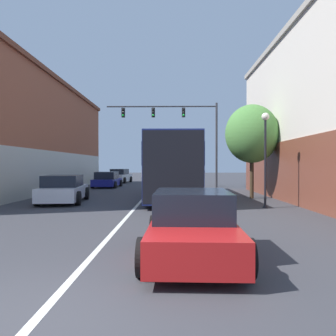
# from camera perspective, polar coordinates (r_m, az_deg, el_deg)

# --- Properties ---
(ground_plane) EXTENTS (160.00, 160.00, 0.00)m
(ground_plane) POSITION_cam_1_polar(r_m,az_deg,el_deg) (4.69, -22.07, -23.31)
(ground_plane) COLOR #38383D
(lane_center_line) EXTENTS (0.14, 40.02, 0.01)m
(lane_center_line) POSITION_cam_1_polar(r_m,az_deg,el_deg) (18.14, -4.47, -5.49)
(lane_center_line) COLOR silver
(lane_center_line) RESTS_ON ground_plane
(building_left_brick) EXTENTS (8.76, 24.34, 8.15)m
(building_left_brick) POSITION_cam_1_polar(r_m,az_deg,el_deg) (26.88, -26.63, 5.35)
(building_left_brick) COLOR #995138
(building_left_brick) RESTS_ON ground_plane
(bus) EXTENTS (2.94, 12.16, 3.39)m
(bus) POSITION_cam_1_polar(r_m,az_deg,el_deg) (19.42, 0.90, 0.53)
(bus) COLOR navy
(bus) RESTS_ON ground_plane
(hatchback_foreground) EXTENTS (2.02, 3.92, 1.35)m
(hatchback_foreground) POSITION_cam_1_polar(r_m,az_deg,el_deg) (6.88, 4.27, -9.97)
(hatchback_foreground) COLOR red
(hatchback_foreground) RESTS_ON ground_plane
(parked_car_left_near) EXTENTS (2.47, 4.62, 1.39)m
(parked_car_left_near) POSITION_cam_1_polar(r_m,az_deg,el_deg) (17.43, -17.71, -3.57)
(parked_car_left_near) COLOR silver
(parked_car_left_near) RESTS_ON ground_plane
(parked_car_left_mid) EXTENTS (2.14, 4.29, 1.33)m
(parked_car_left_mid) POSITION_cam_1_polar(r_m,az_deg,el_deg) (28.57, -10.56, -2.06)
(parked_car_left_mid) COLOR navy
(parked_car_left_mid) RESTS_ON ground_plane
(parked_car_left_far) EXTENTS (2.24, 4.69, 1.49)m
(parked_car_left_far) POSITION_cam_1_polar(r_m,az_deg,el_deg) (35.73, -8.35, -1.42)
(parked_car_left_far) COLOR silver
(parked_car_left_far) RESTS_ON ground_plane
(traffic_signal_gantry) EXTENTS (9.47, 0.36, 7.22)m
(traffic_signal_gantry) POSITION_cam_1_polar(r_m,az_deg,el_deg) (28.18, 2.20, 7.63)
(traffic_signal_gantry) COLOR #333338
(traffic_signal_gantry) RESTS_ON ground_plane
(street_lamp) EXTENTS (0.34, 0.34, 4.21)m
(street_lamp) POSITION_cam_1_polar(r_m,az_deg,el_deg) (15.06, 16.59, 2.97)
(street_lamp) COLOR black
(street_lamp) RESTS_ON ground_plane
(street_tree_near) EXTENTS (3.02, 2.72, 5.35)m
(street_tree_near) POSITION_cam_1_polar(r_m,az_deg,el_deg) (19.34, 14.40, 5.77)
(street_tree_near) COLOR #3D2D1E
(street_tree_near) RESTS_ON ground_plane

